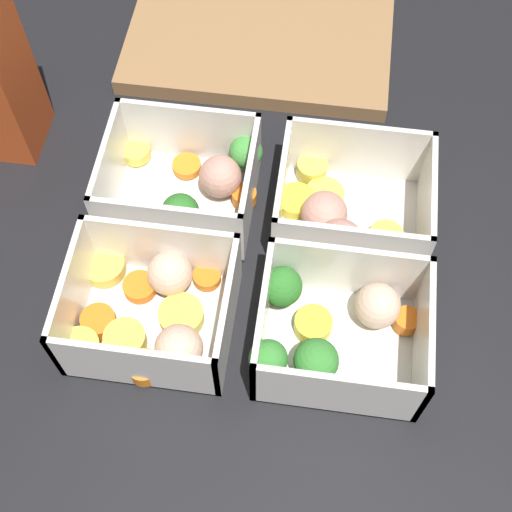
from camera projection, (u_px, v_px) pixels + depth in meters
ground_plane at (256, 270)px, 0.64m from camera, size 4.00×4.00×0.00m
container_near_left at (152, 312)px, 0.59m from camera, size 0.14×0.13×0.07m
container_near_right at (332, 330)px, 0.58m from camera, size 0.14×0.11×0.07m
container_far_left at (193, 183)px, 0.65m from camera, size 0.14×0.12×0.07m
container_far_right at (342, 213)px, 0.64m from camera, size 0.14×0.13×0.07m
cutting_board at (260, 40)px, 0.77m from camera, size 0.28×0.18×0.02m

